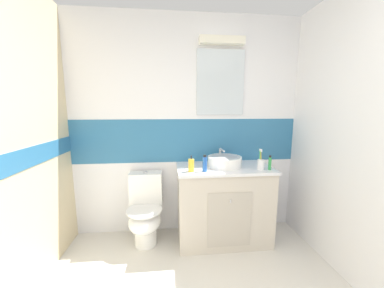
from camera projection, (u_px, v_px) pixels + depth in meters
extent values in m
cube|color=white|center=(187.00, 194.00, 2.68)|extent=(3.20, 0.10, 0.85)
cube|color=teal|center=(186.00, 140.00, 2.56)|extent=(3.20, 0.10, 0.50)
cube|color=white|center=(186.00, 68.00, 2.43)|extent=(3.20, 0.10, 1.15)
cube|color=silver|center=(220.00, 83.00, 2.44)|extent=(0.54, 0.02, 0.72)
cube|color=white|center=(222.00, 40.00, 2.33)|extent=(0.50, 0.10, 0.08)
cube|color=beige|center=(223.00, 205.00, 2.41)|extent=(0.99, 0.53, 0.82)
cube|color=white|center=(224.00, 168.00, 2.33)|extent=(1.01, 0.55, 0.03)
cube|color=#B6AD9F|center=(229.00, 220.00, 2.15)|extent=(0.45, 0.01, 0.57)
cylinder|color=silver|center=(230.00, 201.00, 2.10)|extent=(0.02, 0.02, 0.03)
cylinder|color=white|center=(225.00, 161.00, 2.33)|extent=(0.36, 0.36, 0.11)
cylinder|color=#B3B3B8|center=(225.00, 157.00, 2.32)|extent=(0.30, 0.30, 0.01)
cylinder|color=silver|center=(220.00, 155.00, 2.54)|extent=(0.03, 0.03, 0.16)
cylinder|color=silver|center=(222.00, 150.00, 2.42)|extent=(0.02, 0.16, 0.02)
cylinder|color=white|center=(146.00, 236.00, 2.36)|extent=(0.24, 0.24, 0.18)
ellipsoid|color=white|center=(145.00, 221.00, 2.29)|extent=(0.34, 0.42, 0.22)
cylinder|color=white|center=(144.00, 210.00, 2.27)|extent=(0.37, 0.37, 0.02)
cube|color=white|center=(146.00, 188.00, 2.45)|extent=(0.36, 0.17, 0.36)
cylinder|color=silver|center=(145.00, 172.00, 2.42)|extent=(0.04, 0.04, 0.02)
cylinder|color=white|center=(261.00, 165.00, 2.21)|extent=(0.07, 0.07, 0.10)
cylinder|color=#3FB259|center=(260.00, 158.00, 2.21)|extent=(0.02, 0.02, 0.17)
cube|color=white|center=(260.00, 150.00, 2.20)|extent=(0.01, 0.02, 0.03)
cylinder|color=gold|center=(261.00, 158.00, 2.22)|extent=(0.01, 0.03, 0.17)
cube|color=white|center=(261.00, 150.00, 2.20)|extent=(0.01, 0.02, 0.03)
cylinder|color=yellow|center=(191.00, 165.00, 2.14)|extent=(0.06, 0.06, 0.13)
cylinder|color=#262626|center=(191.00, 157.00, 2.12)|extent=(0.01, 0.01, 0.04)
cylinder|color=#262626|center=(191.00, 156.00, 2.11)|extent=(0.01, 0.02, 0.01)
cylinder|color=#2659B2|center=(205.00, 164.00, 2.14)|extent=(0.04, 0.04, 0.15)
cylinder|color=black|center=(205.00, 156.00, 2.12)|extent=(0.03, 0.03, 0.02)
cylinder|color=green|center=(270.00, 164.00, 2.20)|extent=(0.03, 0.03, 0.13)
cylinder|color=black|center=(270.00, 156.00, 2.19)|extent=(0.02, 0.02, 0.02)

